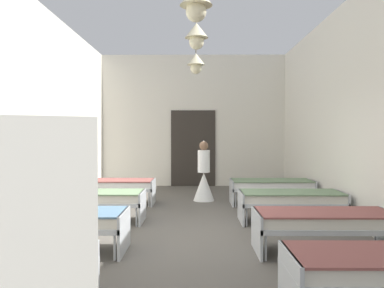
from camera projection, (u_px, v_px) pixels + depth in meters
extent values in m
cube|color=#59544C|center=(191.00, 238.00, 6.43)|extent=(6.40, 12.91, 0.10)
cube|color=silver|center=(193.00, 121.00, 12.63)|extent=(6.20, 0.20, 4.16)
cube|color=silver|center=(6.00, 107.00, 6.40)|extent=(0.20, 12.31, 4.16)
cube|color=silver|center=(377.00, 107.00, 6.35)|extent=(0.20, 12.31, 4.16)
cube|color=#2D2823|center=(193.00, 148.00, 12.53)|extent=(1.40, 0.06, 2.40)
sphere|color=beige|center=(196.00, 12.00, 5.27)|extent=(0.28, 0.28, 0.28)
cylinder|color=brown|center=(196.00, 11.00, 7.41)|extent=(0.02, 0.02, 0.42)
cone|color=beige|center=(196.00, 30.00, 7.42)|extent=(0.44, 0.44, 0.28)
sphere|color=beige|center=(196.00, 42.00, 7.42)|extent=(0.28, 0.28, 0.28)
cylinder|color=brown|center=(196.00, 42.00, 9.56)|extent=(0.02, 0.02, 0.55)
cone|color=beige|center=(196.00, 59.00, 9.57)|extent=(0.44, 0.44, 0.28)
sphere|color=beige|center=(196.00, 68.00, 9.58)|extent=(0.28, 0.28, 0.28)
cylinder|color=#B7BCC1|center=(90.00, 281.00, 3.94)|extent=(0.03, 0.03, 0.34)
cube|color=#B7BCC1|center=(86.00, 283.00, 3.58)|extent=(0.04, 0.84, 0.57)
cylinder|color=#B7BCC1|center=(287.00, 282.00, 3.93)|extent=(0.03, 0.03, 0.34)
cube|color=#B7BCC1|center=(290.00, 284.00, 3.56)|extent=(0.04, 0.84, 0.57)
cylinder|color=#B7BCC1|center=(7.00, 233.00, 5.86)|extent=(0.03, 0.03, 0.34)
cylinder|color=#B7BCC1|center=(115.00, 248.00, 5.12)|extent=(0.03, 0.03, 0.34)
cylinder|color=#B7BCC1|center=(125.00, 234.00, 5.84)|extent=(0.03, 0.03, 0.34)
cube|color=#B7BCC1|center=(57.00, 225.00, 5.48)|extent=(1.90, 0.84, 0.07)
cube|color=#B7BCC1|center=(124.00, 232.00, 5.48)|extent=(0.04, 0.84, 0.57)
cube|color=silver|center=(57.00, 218.00, 5.48)|extent=(1.82, 0.78, 0.14)
cube|color=slate|center=(57.00, 212.00, 5.48)|extent=(1.86, 0.82, 0.02)
cylinder|color=#B7BCC1|center=(266.00, 248.00, 5.11)|extent=(0.03, 0.03, 0.34)
cylinder|color=#B7BCC1|center=(257.00, 234.00, 5.83)|extent=(0.03, 0.03, 0.34)
cylinder|color=#B7BCC1|center=(375.00, 234.00, 5.81)|extent=(0.03, 0.03, 0.34)
cube|color=#B7BCC1|center=(324.00, 226.00, 5.45)|extent=(1.90, 0.84, 0.07)
cube|color=#B7BCC1|center=(257.00, 232.00, 5.46)|extent=(0.04, 0.84, 0.57)
cube|color=silver|center=(324.00, 218.00, 5.45)|extent=(1.82, 0.78, 0.14)
cube|color=#8C4C47|center=(324.00, 212.00, 5.45)|extent=(1.86, 0.82, 0.02)
cylinder|color=#B7BCC1|center=(39.00, 217.00, 7.04)|extent=(0.03, 0.03, 0.34)
cylinder|color=#B7BCC1|center=(53.00, 209.00, 7.76)|extent=(0.03, 0.03, 0.34)
cylinder|color=#B7BCC1|center=(136.00, 217.00, 7.02)|extent=(0.03, 0.03, 0.34)
cylinder|color=#B7BCC1|center=(142.00, 209.00, 7.74)|extent=(0.03, 0.03, 0.34)
cube|color=#B7BCC1|center=(93.00, 202.00, 7.38)|extent=(1.90, 0.84, 0.07)
cube|color=#B7BCC1|center=(43.00, 207.00, 7.39)|extent=(0.04, 0.84, 0.57)
cube|color=#B7BCC1|center=(142.00, 207.00, 7.38)|extent=(0.04, 0.84, 0.57)
cube|color=silver|center=(93.00, 196.00, 7.38)|extent=(1.82, 0.78, 0.14)
cube|color=slate|center=(93.00, 192.00, 7.38)|extent=(1.86, 0.82, 0.02)
cylinder|color=#B7BCC1|center=(247.00, 217.00, 7.01)|extent=(0.03, 0.03, 0.34)
cylinder|color=#B7BCC1|center=(242.00, 209.00, 7.73)|extent=(0.03, 0.03, 0.34)
cylinder|color=#B7BCC1|center=(345.00, 217.00, 6.99)|extent=(0.03, 0.03, 0.34)
cylinder|color=#B7BCC1|center=(331.00, 210.00, 7.71)|extent=(0.03, 0.03, 0.34)
cube|color=#B7BCC1|center=(291.00, 202.00, 7.35)|extent=(1.90, 0.84, 0.07)
cube|color=#B7BCC1|center=(241.00, 207.00, 7.36)|extent=(0.04, 0.84, 0.57)
cube|color=#B7BCC1|center=(341.00, 207.00, 7.35)|extent=(0.04, 0.84, 0.57)
cube|color=silver|center=(291.00, 197.00, 7.35)|extent=(1.82, 0.78, 0.14)
cube|color=slate|center=(291.00, 192.00, 7.35)|extent=(1.86, 0.82, 0.02)
cylinder|color=#B7BCC1|center=(72.00, 199.00, 8.94)|extent=(0.03, 0.03, 0.34)
cylinder|color=#B7BCC1|center=(81.00, 194.00, 9.66)|extent=(0.03, 0.03, 0.34)
cylinder|color=#B7BCC1|center=(149.00, 199.00, 8.92)|extent=(0.03, 0.03, 0.34)
cylinder|color=#B7BCC1|center=(152.00, 195.00, 9.64)|extent=(0.03, 0.03, 0.34)
cube|color=#B7BCC1|center=(114.00, 188.00, 9.28)|extent=(1.90, 0.84, 0.07)
cube|color=#B7BCC1|center=(74.00, 192.00, 9.29)|extent=(0.04, 0.84, 0.57)
cube|color=#B7BCC1|center=(153.00, 192.00, 9.28)|extent=(0.04, 0.84, 0.57)
cube|color=white|center=(114.00, 184.00, 9.28)|extent=(1.82, 0.78, 0.14)
cube|color=#8C4C47|center=(114.00, 180.00, 9.28)|extent=(1.86, 0.82, 0.02)
cylinder|color=#B7BCC1|center=(236.00, 200.00, 8.91)|extent=(0.03, 0.03, 0.34)
cylinder|color=#B7BCC1|center=(233.00, 195.00, 9.62)|extent=(0.03, 0.03, 0.34)
cylinder|color=#B7BCC1|center=(313.00, 200.00, 8.89)|extent=(0.03, 0.03, 0.34)
cylinder|color=#B7BCC1|center=(304.00, 195.00, 9.61)|extent=(0.03, 0.03, 0.34)
cube|color=#B7BCC1|center=(271.00, 188.00, 9.25)|extent=(1.90, 0.84, 0.07)
cube|color=#B7BCC1|center=(232.00, 192.00, 9.26)|extent=(0.04, 0.84, 0.57)
cube|color=#B7BCC1|center=(311.00, 192.00, 9.25)|extent=(0.04, 0.84, 0.57)
cube|color=white|center=(271.00, 184.00, 9.25)|extent=(1.82, 0.78, 0.14)
cube|color=slate|center=(271.00, 180.00, 9.25)|extent=(1.86, 0.82, 0.02)
cone|color=white|center=(204.00, 186.00, 9.77)|extent=(0.52, 0.52, 0.70)
cylinder|color=white|center=(204.00, 161.00, 9.75)|extent=(0.30, 0.30, 0.55)
sphere|color=#846047|center=(204.00, 146.00, 9.75)|extent=(0.22, 0.22, 0.22)
cone|color=white|center=(204.00, 143.00, 9.74)|extent=(0.18, 0.18, 0.10)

